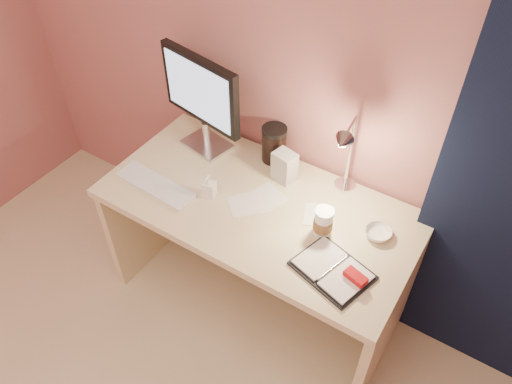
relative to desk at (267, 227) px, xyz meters
The scene contains 13 objects.
desk is the anchor object (origin of this frame).
monitor 0.69m from the desk, 163.76° to the left, with size 0.46×0.20×0.49m.
keyboard 0.56m from the desk, 152.45° to the right, with size 0.40×0.12×0.02m, color silver.
planner 0.56m from the desk, 27.45° to the right, with size 0.33×0.29×0.04m.
paper_a 0.35m from the desk, ahead, with size 0.13×0.13×0.00m, color silver.
paper_b 0.23m from the desk, 69.35° to the right, with size 0.15×0.15×0.00m, color silver.
paper_c 0.26m from the desk, 111.84° to the right, with size 0.13×0.13×0.00m, color silver.
coffee_cup 0.43m from the desk, 13.60° to the right, with size 0.08×0.08×0.13m.
bowl 0.57m from the desk, ahead, with size 0.11×0.11×0.03m, color silver.
lotion_bottle 0.38m from the desk, 144.93° to the right, with size 0.05×0.05×0.12m, color white.
dark_jar 0.39m from the desk, 114.45° to the left, with size 0.12×0.12×0.16m, color black.
product_box 0.32m from the desk, 83.98° to the left, with size 0.10×0.08×0.15m, color silver.
desk_lamp 0.56m from the desk, 25.46° to the left, with size 0.11×0.26×0.41m.
Camera 1 is at (0.81, 0.08, 2.30)m, focal length 35.00 mm.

